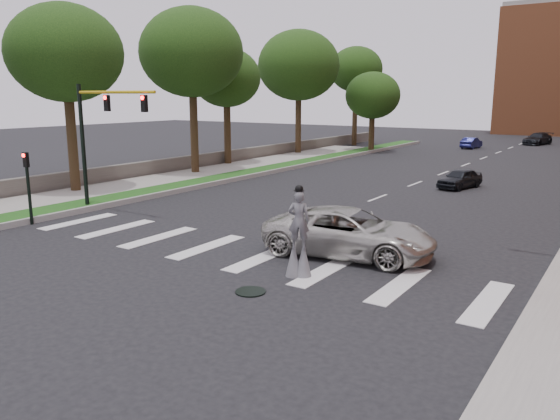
# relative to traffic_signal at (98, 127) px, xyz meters

# --- Properties ---
(ground_plane) EXTENTS (160.00, 160.00, 0.00)m
(ground_plane) POSITION_rel_traffic_signal_xyz_m (9.78, -3.00, -4.15)
(ground_plane) COLOR black
(ground_plane) RESTS_ON ground
(grass_median) EXTENTS (2.00, 60.00, 0.25)m
(grass_median) POSITION_rel_traffic_signal_xyz_m (-1.72, 17.00, -4.03)
(grass_median) COLOR #194915
(grass_median) RESTS_ON ground
(median_curb) EXTENTS (0.20, 60.00, 0.28)m
(median_curb) POSITION_rel_traffic_signal_xyz_m (-0.67, 17.00, -4.01)
(median_curb) COLOR #979791
(median_curb) RESTS_ON ground
(sidewalk_left) EXTENTS (4.00, 60.00, 0.18)m
(sidewalk_left) POSITION_rel_traffic_signal_xyz_m (-4.72, 7.00, -4.06)
(sidewalk_left) COLOR gray
(sidewalk_left) RESTS_ON ground
(stone_wall) EXTENTS (0.50, 56.00, 1.10)m
(stone_wall) POSITION_rel_traffic_signal_xyz_m (-7.22, 19.00, -3.60)
(stone_wall) COLOR #57514B
(stone_wall) RESTS_ON ground
(manhole) EXTENTS (0.90, 0.90, 0.04)m
(manhole) POSITION_rel_traffic_signal_xyz_m (12.78, -5.00, -4.13)
(manhole) COLOR black
(manhole) RESTS_ON ground
(traffic_signal) EXTENTS (5.30, 0.23, 6.20)m
(traffic_signal) POSITION_rel_traffic_signal_xyz_m (0.00, 0.00, 0.00)
(traffic_signal) COLOR black
(traffic_signal) RESTS_ON ground
(secondary_signal) EXTENTS (0.25, 0.21, 3.23)m
(secondary_signal) POSITION_rel_traffic_signal_xyz_m (-0.52, -3.50, -2.20)
(secondary_signal) COLOR black
(secondary_signal) RESTS_ON ground
(stilt_performer) EXTENTS (0.81, 0.68, 2.96)m
(stilt_performer) POSITION_rel_traffic_signal_xyz_m (13.19, -2.98, -2.95)
(stilt_performer) COLOR #322314
(stilt_performer) RESTS_ON ground
(suv_crossing) EXTENTS (6.45, 3.65, 1.70)m
(suv_crossing) POSITION_rel_traffic_signal_xyz_m (13.49, 0.00, -3.30)
(suv_crossing) COLOR #BAB8AF
(suv_crossing) RESTS_ON ground
(car_near) EXTENTS (2.27, 3.81, 1.22)m
(car_near) POSITION_rel_traffic_signal_xyz_m (12.66, 16.92, -3.54)
(car_near) COLOR black
(car_near) RESTS_ON ground
(car_mid) EXTENTS (1.56, 3.68, 1.18)m
(car_mid) POSITION_rel_traffic_signal_xyz_m (6.31, 43.93, -3.56)
(car_mid) COLOR #171950
(car_mid) RESTS_ON ground
(car_far) EXTENTS (3.05, 5.05, 1.37)m
(car_far) POSITION_rel_traffic_signal_xyz_m (11.58, 52.70, -3.47)
(car_far) COLOR black
(car_far) RESTS_ON ground
(tree_1) EXTENTS (6.43, 6.43, 10.72)m
(tree_1) POSITION_rel_traffic_signal_xyz_m (-5.74, 2.63, 3.79)
(tree_1) COLOR #322314
(tree_1) RESTS_ON ground
(tree_2) EXTENTS (7.30, 7.30, 11.70)m
(tree_2) POSITION_rel_traffic_signal_xyz_m (-5.19, 12.42, 4.41)
(tree_2) COLOR #322314
(tree_2) RESTS_ON ground
(tree_3) EXTENTS (5.52, 5.52, 9.39)m
(tree_3) POSITION_rel_traffic_signal_xyz_m (-6.49, 17.81, 2.85)
(tree_3) COLOR #322314
(tree_3) RESTS_ON ground
(tree_4) EXTENTS (7.78, 7.78, 11.75)m
(tree_4) POSITION_rel_traffic_signal_xyz_m (-6.21, 28.34, 4.27)
(tree_4) COLOR #322314
(tree_4) RESTS_ON ground
(tree_5) EXTENTS (5.95, 5.95, 11.06)m
(tree_5) POSITION_rel_traffic_signal_xyz_m (-5.99, 40.30, 4.32)
(tree_5) COLOR #322314
(tree_5) RESTS_ON ground
(tree_6) EXTENTS (5.47, 5.47, 7.98)m
(tree_6) POSITION_rel_traffic_signal_xyz_m (-1.18, 34.35, 1.47)
(tree_6) COLOR #322314
(tree_6) RESTS_ON ground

